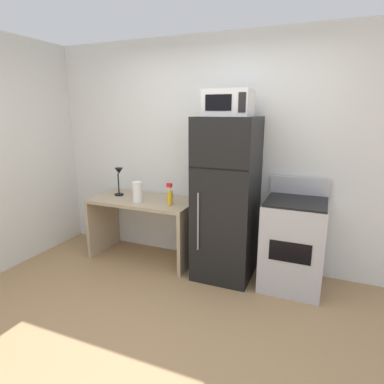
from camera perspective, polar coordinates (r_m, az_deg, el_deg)
The scene contains 9 objects.
ground_plane at distance 2.83m, azimuth -6.97°, elevation -24.87°, with size 12.00×12.00×0.00m, color #9E7A51.
wall_back_white at distance 3.80m, azimuth 5.22°, elevation 6.82°, with size 5.00×0.10×2.60m, color silver.
desk at distance 3.98m, azimuth -8.56°, elevation -4.31°, with size 1.26×0.61×0.75m.
desk_lamp at distance 4.09m, azimuth -12.77°, elevation 2.64°, with size 0.14×0.12×0.35m.
paper_towel_roll at distance 3.79m, azimuth -9.61°, elevation 0.03°, with size 0.11×0.11×0.24m, color white.
spray_bottle at distance 3.64m, azimuth -3.94°, elevation -0.73°, with size 0.06×0.06×0.25m.
refrigerator at distance 3.46m, azimuth 6.10°, elevation -1.30°, with size 0.61×0.66×1.72m.
microwave at distance 3.32m, azimuth 6.45°, elevation 15.35°, with size 0.46×0.35×0.26m.
oven_range at distance 3.49m, azimuth 17.40°, elevation -8.63°, with size 0.60×0.61×1.10m.
Camera 1 is at (1.13, -1.90, 1.77)m, focal length 30.23 mm.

